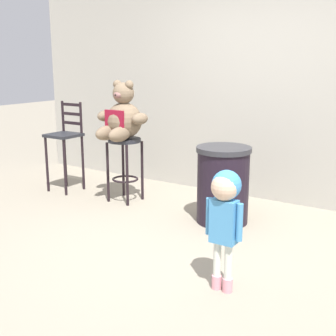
{
  "coord_description": "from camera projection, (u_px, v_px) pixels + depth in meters",
  "views": [
    {
      "loc": [
        1.94,
        -3.14,
        1.62
      ],
      "look_at": [
        -0.33,
        0.33,
        0.63
      ],
      "focal_mm": 48.77,
      "sensor_mm": 36.0,
      "label": 1
    }
  ],
  "objects": [
    {
      "name": "ground_plane",
      "position": [
        179.0,
        250.0,
        3.97
      ],
      "size": [
        24.0,
        24.0,
        0.0
      ],
      "primitive_type": "plane",
      "color": "gray"
    },
    {
      "name": "building_wall",
      "position": [
        272.0,
        26.0,
        5.11
      ],
      "size": [
        6.78,
        0.3,
        3.97
      ],
      "primitive_type": "cube",
      "color": "#ACA89D",
      "rests_on": "ground_plane"
    },
    {
      "name": "bar_stool_with_teddy",
      "position": [
        125.0,
        157.0,
        5.25
      ],
      "size": [
        0.38,
        0.38,
        0.74
      ],
      "color": "#23242A",
      "rests_on": "ground_plane"
    },
    {
      "name": "teddy_bear",
      "position": [
        122.0,
        118.0,
        5.12
      ],
      "size": [
        0.64,
        0.57,
        0.65
      ],
      "color": "#76624C",
      "rests_on": "bar_stool_with_teddy"
    },
    {
      "name": "child_walking",
      "position": [
        225.0,
        205.0,
        3.15
      ],
      "size": [
        0.28,
        0.22,
        0.88
      ],
      "rotation": [
        0.0,
        0.0,
        -1.35
      ],
      "color": "pink",
      "rests_on": "ground_plane"
    },
    {
      "name": "trash_bin",
      "position": [
        223.0,
        185.0,
        4.58
      ],
      "size": [
        0.55,
        0.55,
        0.78
      ],
      "color": "black",
      "rests_on": "ground_plane"
    },
    {
      "name": "bar_chair_empty",
      "position": [
        65.0,
        141.0,
        5.66
      ],
      "size": [
        0.37,
        0.37,
        1.11
      ],
      "color": "#23242A",
      "rests_on": "ground_plane"
    }
  ]
}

